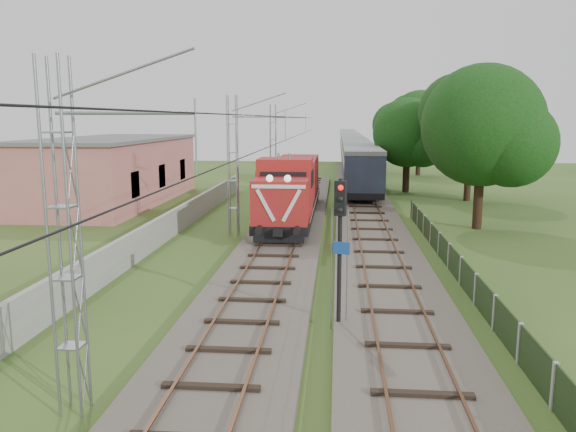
# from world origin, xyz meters

# --- Properties ---
(ground) EXTENTS (140.00, 140.00, 0.00)m
(ground) POSITION_xyz_m (0.00, 0.00, 0.00)
(ground) COLOR #37511E
(ground) RESTS_ON ground
(track_main) EXTENTS (4.20, 70.00, 0.45)m
(track_main) POSITION_xyz_m (0.00, 7.00, 0.18)
(track_main) COLOR #6B6054
(track_main) RESTS_ON ground
(track_side) EXTENTS (4.20, 80.00, 0.45)m
(track_side) POSITION_xyz_m (5.00, 20.00, 0.18)
(track_side) COLOR #6B6054
(track_side) RESTS_ON ground
(catenary) EXTENTS (3.31, 70.00, 8.00)m
(catenary) POSITION_xyz_m (-2.95, 12.00, 4.05)
(catenary) COLOR gray
(catenary) RESTS_ON ground
(boundary_wall) EXTENTS (0.25, 40.00, 1.50)m
(boundary_wall) POSITION_xyz_m (-6.50, 12.00, 0.75)
(boundary_wall) COLOR #9E9E99
(boundary_wall) RESTS_ON ground
(station_building) EXTENTS (8.40, 20.40, 5.22)m
(station_building) POSITION_xyz_m (-15.00, 24.00, 2.63)
(station_building) COLOR #C96F6C
(station_building) RESTS_ON ground
(fence) EXTENTS (0.12, 32.00, 1.20)m
(fence) POSITION_xyz_m (8.00, 3.00, 0.60)
(fence) COLOR black
(fence) RESTS_ON ground
(locomotive) EXTENTS (3.03, 17.30, 4.39)m
(locomotive) POSITION_xyz_m (0.00, 16.76, 2.26)
(locomotive) COLOR black
(locomotive) RESTS_ON ground
(coach_rake) EXTENTS (3.15, 93.90, 3.64)m
(coach_rake) POSITION_xyz_m (5.00, 69.43, 2.60)
(coach_rake) COLOR black
(coach_rake) RESTS_ON ground
(signal_post) EXTENTS (0.53, 0.42, 4.88)m
(signal_post) POSITION_xyz_m (3.05, -2.47, 3.35)
(signal_post) COLOR black
(signal_post) RESTS_ON ground
(tree_a) EXTENTS (7.68, 7.31, 9.95)m
(tree_a) POSITION_xyz_m (11.65, 15.30, 6.21)
(tree_a) COLOR #311D14
(tree_a) RESTS_ON ground
(tree_b) EXTENTS (7.59, 7.23, 9.84)m
(tree_b) POSITION_xyz_m (13.75, 27.60, 6.14)
(tree_b) COLOR #311D14
(tree_b) RESTS_ON ground
(tree_c) EXTENTS (6.65, 6.33, 8.62)m
(tree_c) POSITION_xyz_m (9.35, 32.94, 5.37)
(tree_c) COLOR #311D14
(tree_c) RESTS_ON ground
(tree_d) EXTENTS (7.76, 7.39, 10.06)m
(tree_d) POSITION_xyz_m (12.67, 48.94, 6.28)
(tree_d) COLOR #311D14
(tree_d) RESTS_ON ground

